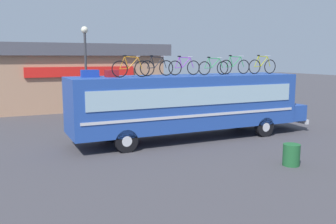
# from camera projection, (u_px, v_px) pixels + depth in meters

# --- Properties ---
(ground_plane) EXTENTS (120.00, 120.00, 0.00)m
(ground_plane) POSITION_uv_depth(u_px,v_px,m) (186.00, 139.00, 17.63)
(ground_plane) COLOR #423F44
(bus) EXTENTS (12.30, 2.66, 3.09)m
(bus) POSITION_uv_depth(u_px,v_px,m) (190.00, 102.00, 17.43)
(bus) COLOR #23479E
(bus) RESTS_ON ground
(luggage_bag_1) EXTENTS (0.73, 0.42, 0.32)m
(luggage_bag_1) POSITION_uv_depth(u_px,v_px,m) (90.00, 73.00, 15.60)
(luggage_bag_1) COLOR #193899
(luggage_bag_1) RESTS_ON bus
(luggage_bag_2) EXTENTS (0.51, 0.52, 0.31)m
(luggage_bag_2) POSITION_uv_depth(u_px,v_px,m) (112.00, 73.00, 15.75)
(luggage_bag_2) COLOR maroon
(luggage_bag_2) RESTS_ON bus
(rooftop_bicycle_1) EXTENTS (1.72, 0.44, 0.95)m
(rooftop_bicycle_1) POSITION_uv_depth(u_px,v_px,m) (131.00, 68.00, 15.48)
(rooftop_bicycle_1) COLOR black
(rooftop_bicycle_1) RESTS_ON bus
(rooftop_bicycle_2) EXTENTS (1.67, 0.44, 0.95)m
(rooftop_bicycle_2) POSITION_uv_depth(u_px,v_px,m) (157.00, 67.00, 16.67)
(rooftop_bicycle_2) COLOR black
(rooftop_bicycle_2) RESTS_ON bus
(rooftop_bicycle_3) EXTENTS (1.70, 0.44, 0.93)m
(rooftop_bicycle_3) POSITION_uv_depth(u_px,v_px,m) (184.00, 67.00, 17.43)
(rooftop_bicycle_3) COLOR black
(rooftop_bicycle_3) RESTS_ON bus
(rooftop_bicycle_4) EXTENTS (1.70, 0.44, 0.88)m
(rooftop_bicycle_4) POSITION_uv_depth(u_px,v_px,m) (214.00, 67.00, 17.58)
(rooftop_bicycle_4) COLOR black
(rooftop_bicycle_4) RESTS_ON bus
(rooftop_bicycle_5) EXTENTS (1.82, 0.44, 0.97)m
(rooftop_bicycle_5) POSITION_uv_depth(u_px,v_px,m) (235.00, 66.00, 18.47)
(rooftop_bicycle_5) COLOR black
(rooftop_bicycle_5) RESTS_ON bus
(rooftop_bicycle_6) EXTENTS (1.74, 0.44, 0.98)m
(rooftop_bicycle_6) POSITION_uv_depth(u_px,v_px,m) (262.00, 66.00, 18.72)
(rooftop_bicycle_6) COLOR black
(rooftop_bicycle_6) RESTS_ON bus
(roadside_building) EXTENTS (13.85, 9.07, 4.93)m
(roadside_building) POSITION_uv_depth(u_px,v_px,m) (71.00, 75.00, 29.59)
(roadside_building) COLOR tan
(roadside_building) RESTS_ON ground
(trash_bin) EXTENTS (0.61, 0.61, 0.80)m
(trash_bin) POSITION_uv_depth(u_px,v_px,m) (291.00, 155.00, 13.24)
(trash_bin) COLOR #1E592D
(trash_bin) RESTS_ON ground
(street_lamp) EXTENTS (0.39, 0.39, 5.70)m
(street_lamp) POSITION_uv_depth(u_px,v_px,m) (86.00, 61.00, 21.05)
(street_lamp) COLOR #38383D
(street_lamp) RESTS_ON ground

